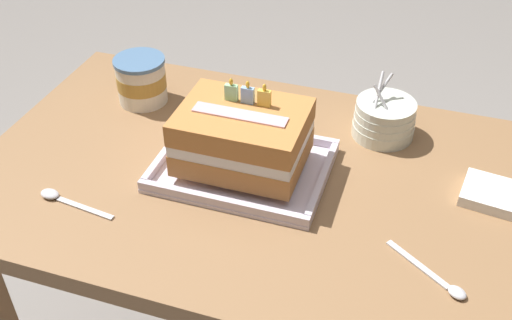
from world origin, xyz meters
TOP-DOWN VIEW (x-y plane):
  - dining_table at (0.00, 0.00)m, footprint 1.08×0.65m
  - foil_tray at (-0.05, 0.00)m, footprint 0.31×0.23m
  - birthday_cake at (-0.05, 0.00)m, footprint 0.22×0.17m
  - bowl_stack at (0.17, 0.19)m, footprint 0.12×0.12m
  - ice_cream_tub at (-0.33, 0.16)m, footprint 0.11×0.11m
  - serving_spoon_near_tray at (0.32, -0.16)m, footprint 0.13×0.10m
  - serving_spoon_by_bowls at (-0.33, -0.18)m, footprint 0.15×0.04m
  - napkin_pile at (0.38, 0.06)m, footprint 0.11×0.10m

SIDE VIEW (x-z plane):
  - dining_table at x=0.00m, z-range 0.25..1.00m
  - serving_spoon_near_tray at x=0.32m, z-range 0.75..0.76m
  - serving_spoon_by_bowls at x=-0.33m, z-range 0.75..0.76m
  - foil_tray at x=-0.05m, z-range 0.74..0.77m
  - napkin_pile at x=0.38m, z-range 0.75..0.77m
  - bowl_stack at x=0.17m, z-range 0.72..0.85m
  - ice_cream_tub at x=-0.33m, z-range 0.75..0.85m
  - birthday_cake at x=-0.05m, z-range 0.75..0.90m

